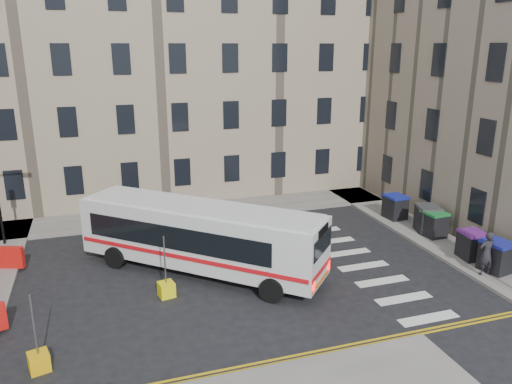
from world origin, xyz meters
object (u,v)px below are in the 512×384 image
wheelie_bin_e (395,207)px  bollard_chevron (166,289)px  wheelie_bin_b (472,245)px  wheelie_bin_d (428,219)px  pedestrian (486,253)px  bus (200,235)px  bollard_yellow (39,362)px  wheelie_bin_c (434,224)px  wheelie_bin_a (496,256)px

wheelie_bin_e → bollard_chevron: bearing=-163.9°
wheelie_bin_b → wheelie_bin_d: size_ratio=0.85×
wheelie_bin_b → pedestrian: (-0.67, -1.61, 0.33)m
wheelie_bin_b → wheelie_bin_e: 6.02m
bus → bollard_yellow: 8.40m
bus → wheelie_bin_c: bearing=-47.0°
wheelie_bin_d → wheelie_bin_c: bearing=-82.7°
wheelie_bin_d → bollard_yellow: bearing=-146.2°
wheelie_bin_c → bus: bearing=177.1°
bus → pedestrian: bus is taller
wheelie_bin_a → wheelie_bin_c: (0.06, 4.42, -0.03)m
bollard_yellow → wheelie_bin_a: bearing=3.5°
wheelie_bin_c → wheelie_bin_d: size_ratio=0.86×
wheelie_bin_b → wheelie_bin_c: bearing=94.0°
bollard_yellow → bollard_chevron: bearing=38.6°
bus → wheelie_bin_b: size_ratio=7.57×
bus → pedestrian: 12.43m
wheelie_bin_a → pedestrian: bearing=-178.2°
wheelie_bin_c → wheelie_bin_d: wheelie_bin_d is taller
wheelie_bin_d → wheelie_bin_e: bearing=115.4°
bus → pedestrian: bearing=-68.6°
bollard_chevron → wheelie_bin_d: bearing=10.4°
pedestrian → bollard_chevron: bearing=-6.6°
wheelie_bin_c → pedestrian: size_ratio=0.67×
wheelie_bin_c → bollard_yellow: wheelie_bin_c is taller
wheelie_bin_b → pedestrian: bearing=-106.5°
bus → wheelie_bin_e: (12.06, 3.20, -0.92)m
wheelie_bin_b → bollard_yellow: (-18.54, -2.60, -0.51)m
wheelie_bin_c → wheelie_bin_d: 0.66m
wheelie_bin_a → wheelie_bin_d: 5.07m
wheelie_bin_a → wheelie_bin_e: bearing=81.8°
bollard_yellow → bus: bearing=40.8°
wheelie_bin_c → wheelie_bin_e: 3.07m
bollard_yellow → bollard_chevron: (4.47, 3.57, 0.00)m
pedestrian → wheelie_bin_e: bearing=-89.0°
wheelie_bin_a → bollard_chevron: wheelie_bin_a is taller
wheelie_bin_c → pedestrian: pedestrian is taller
bus → wheelie_bin_b: 12.63m
bus → wheelie_bin_c: bus is taller
wheelie_bin_a → wheelie_bin_b: size_ratio=1.08×
bus → wheelie_bin_a: bearing=-66.8°
bus → wheelie_bin_b: bus is taller
wheelie_bin_e → bus: bearing=-169.0°
pedestrian → bollard_chevron: 13.68m
bus → wheelie_bin_d: (12.48, 0.80, -0.88)m
bus → wheelie_bin_b: bearing=-60.6°
bollard_yellow → bollard_chevron: size_ratio=1.00×
wheelie_bin_a → bus: bearing=150.6°
pedestrian → bollard_chevron: (-13.40, 2.59, -0.84)m
wheelie_bin_a → bollard_yellow: size_ratio=2.37×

